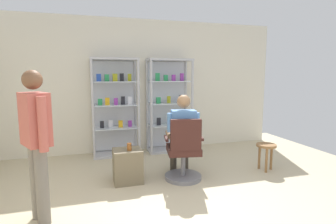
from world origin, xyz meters
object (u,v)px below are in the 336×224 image
object	(u,v)px
display_cabinet_right	(169,105)
office_chair	(184,155)
tea_glass	(129,147)
standing_customer	(36,137)
wooden_stool	(266,150)
display_cabinet_left	(115,106)
seated_shopkeeper	(182,132)
storage_crate	(128,166)

from	to	relation	value
display_cabinet_right	office_chair	distance (m)	1.77
tea_glass	standing_customer	size ratio (longest dim) A/B	0.07
wooden_stool	tea_glass	bearing A→B (deg)	177.27
display_cabinet_left	office_chair	xyz separation A→B (m)	(0.85, -1.66, -0.57)
office_chair	seated_shopkeeper	distance (m)	0.36
display_cabinet_left	seated_shopkeeper	world-z (taller)	display_cabinet_left
office_chair	seated_shopkeeper	xyz separation A→B (m)	(0.03, 0.16, 0.32)
display_cabinet_left	storage_crate	distance (m)	1.65
wooden_stool	standing_customer	bearing A→B (deg)	-168.98
storage_crate	wooden_stool	world-z (taller)	storage_crate
office_chair	tea_glass	xyz separation A→B (m)	(-0.80, 0.12, 0.16)
office_chair	seated_shopkeeper	world-z (taller)	seated_shopkeeper
display_cabinet_left	tea_glass	distance (m)	1.60
seated_shopkeeper	storage_crate	bearing A→B (deg)	179.04
seated_shopkeeper	storage_crate	size ratio (longest dim) A/B	2.61
display_cabinet_right	storage_crate	size ratio (longest dim) A/B	3.84
display_cabinet_left	office_chair	size ratio (longest dim) A/B	1.98
seated_shopkeeper	office_chair	bearing A→B (deg)	-100.28
display_cabinet_right	wooden_stool	world-z (taller)	display_cabinet_right
seated_shopkeeper	standing_customer	world-z (taller)	standing_customer
wooden_stool	display_cabinet_right	bearing A→B (deg)	126.00
display_cabinet_right	tea_glass	bearing A→B (deg)	-124.33
display_cabinet_left	storage_crate	bearing A→B (deg)	-88.95
office_chair	wooden_stool	xyz separation A→B (m)	(1.45, 0.01, -0.04)
storage_crate	wooden_stool	distance (m)	2.28
display_cabinet_left	tea_glass	xyz separation A→B (m)	(0.05, -1.54, -0.42)
seated_shopkeeper	standing_customer	size ratio (longest dim) A/B	0.79
standing_customer	wooden_stool	distance (m)	3.43
office_chair	display_cabinet_left	bearing A→B (deg)	117.00
display_cabinet_left	office_chair	bearing A→B (deg)	-63.00
tea_glass	wooden_stool	bearing A→B (deg)	-2.73
standing_customer	tea_glass	bearing A→B (deg)	35.06
seated_shopkeeper	standing_customer	bearing A→B (deg)	-157.33
seated_shopkeeper	storage_crate	distance (m)	0.97
standing_customer	office_chair	bearing A→B (deg)	18.69
office_chair	seated_shopkeeper	bearing A→B (deg)	79.72
standing_customer	storage_crate	bearing A→B (deg)	37.53
display_cabinet_left	wooden_stool	xyz separation A→B (m)	(2.30, -1.65, -0.61)
display_cabinet_right	seated_shopkeeper	world-z (taller)	display_cabinet_right
office_chair	tea_glass	bearing A→B (deg)	171.33
standing_customer	display_cabinet_right	bearing A→B (deg)	47.18
standing_customer	seated_shopkeeper	bearing A→B (deg)	22.67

